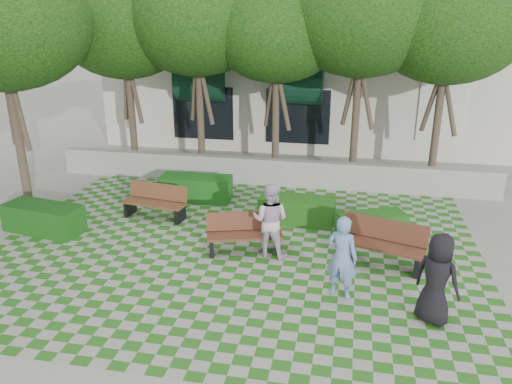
% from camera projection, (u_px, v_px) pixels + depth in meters
% --- Properties ---
extents(ground, '(90.00, 90.00, 0.00)m').
position_uv_depth(ground, '(222.00, 269.00, 11.45)').
color(ground, gray).
rests_on(ground, ground).
extents(lawn, '(12.00, 12.00, 0.00)m').
position_uv_depth(lawn, '(232.00, 250.00, 12.37)').
color(lawn, '#2B721E').
rests_on(lawn, ground).
extents(retaining_wall, '(15.00, 0.36, 0.90)m').
position_uv_depth(retaining_wall, '(269.00, 172.00, 17.02)').
color(retaining_wall, '#9E9B93').
rests_on(retaining_wall, ground).
extents(bench_east, '(2.11, 1.25, 1.05)m').
position_uv_depth(bench_east, '(382.00, 244.00, 11.56)').
color(bench_east, '#532D1C').
rests_on(bench_east, ground).
extents(bench_mid, '(1.93, 1.12, 0.96)m').
position_uv_depth(bench_mid, '(244.00, 234.00, 12.19)').
color(bench_mid, '#562D1D').
rests_on(bench_mid, ground).
extents(bench_west, '(1.90, 0.88, 0.96)m').
position_uv_depth(bench_west, '(156.00, 202.00, 14.24)').
color(bench_west, brown).
rests_on(bench_west, ground).
extents(hedge_east, '(1.91, 1.37, 0.62)m').
position_uv_depth(hedge_east, '(371.00, 225.00, 13.10)').
color(hedge_east, '#185115').
rests_on(hedge_east, ground).
extents(hedge_midright, '(2.13, 0.96, 0.73)m').
position_uv_depth(hedge_midright, '(297.00, 210.00, 13.94)').
color(hedge_midright, '#1D5015').
rests_on(hedge_midright, ground).
extents(hedge_midleft, '(2.21, 0.94, 0.77)m').
position_uv_depth(hedge_midleft, '(196.00, 188.00, 15.61)').
color(hedge_midleft, '#155117').
rests_on(hedge_midleft, ground).
extents(hedge_west, '(2.25, 1.20, 0.75)m').
position_uv_depth(hedge_west, '(44.00, 218.00, 13.35)').
color(hedge_west, '#134512').
rests_on(hedge_west, ground).
extents(person_blue, '(0.75, 0.61, 1.79)m').
position_uv_depth(person_blue, '(342.00, 257.00, 10.08)').
color(person_blue, '#7093CD').
rests_on(person_blue, ground).
extents(person_dark, '(1.05, 0.97, 1.80)m').
position_uv_depth(person_dark, '(437.00, 279.00, 9.24)').
color(person_dark, black).
rests_on(person_dark, ground).
extents(person_white, '(0.98, 0.81, 1.84)m').
position_uv_depth(person_white, '(270.00, 220.00, 11.83)').
color(person_white, silver).
rests_on(person_white, ground).
extents(tree_row, '(17.70, 13.40, 7.41)m').
position_uv_depth(tree_row, '(210.00, 26.00, 15.54)').
color(tree_row, '#47382B').
rests_on(tree_row, ground).
extents(building, '(18.00, 8.92, 5.15)m').
position_uv_depth(building, '(317.00, 82.00, 23.43)').
color(building, beige).
rests_on(building, ground).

